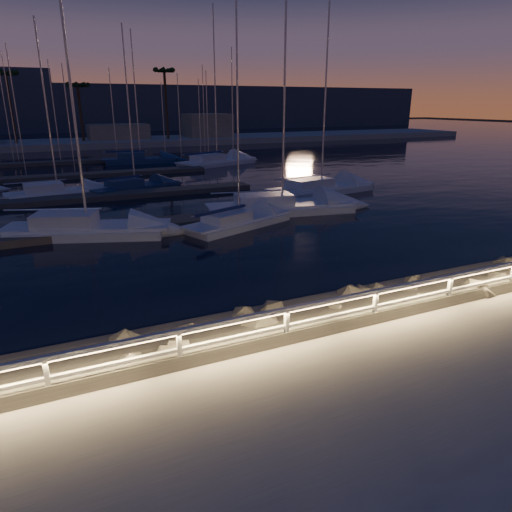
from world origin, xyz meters
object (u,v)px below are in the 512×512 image
object	(u,v)px
sailboat_c	(236,221)
sailboat_k	(139,159)
sailboat_f	(83,228)
sailboat_d	(278,206)
sailboat_l	(215,161)
sailboat_j	(55,192)
sailboat_g	(133,187)
guard_rail	(251,325)
sailboat_h	(319,188)

from	to	relation	value
sailboat_c	sailboat_k	bearing A→B (deg)	67.69
sailboat_c	sailboat_f	bearing A→B (deg)	147.27
sailboat_d	sailboat_l	world-z (taller)	sailboat_l
sailboat_j	sailboat_l	size ratio (longest dim) A/B	0.74
sailboat_d	sailboat_f	world-z (taller)	sailboat_d
sailboat_k	sailboat_c	bearing A→B (deg)	-83.40
sailboat_f	sailboat_k	size ratio (longest dim) A/B	0.99
sailboat_c	sailboat_j	xyz separation A→B (m)	(-9.30, 14.03, 0.03)
sailboat_f	sailboat_g	xyz separation A→B (m)	(4.90, 12.37, -0.07)
guard_rail	sailboat_f	size ratio (longest dim) A/B	2.97
sailboat_g	sailboat_j	size ratio (longest dim) A/B	0.99
sailboat_h	sailboat_g	bearing A→B (deg)	143.17
sailboat_c	sailboat_l	size ratio (longest dim) A/B	0.71
sailboat_f	sailboat_h	xyz separation A→B (m)	(18.34, 5.38, -0.02)
sailboat_d	sailboat_j	distance (m)	17.67
sailboat_f	sailboat_h	size ratio (longest dim) A/B	0.91
sailboat_g	sailboat_c	bearing A→B (deg)	-97.49
sailboat_d	sailboat_g	bearing A→B (deg)	131.87
sailboat_h	sailboat_k	bearing A→B (deg)	100.40
guard_rail	sailboat_j	xyz separation A→B (m)	(-3.92, 28.18, -0.95)
sailboat_c	sailboat_f	xyz separation A→B (m)	(-8.30, 1.71, 0.08)
sailboat_f	sailboat_h	world-z (taller)	sailboat_h
guard_rail	sailboat_l	size ratio (longest dim) A/B	2.57
sailboat_f	sailboat_g	world-z (taller)	sailboat_f
sailboat_c	sailboat_h	size ratio (longest dim) A/B	0.74
sailboat_c	sailboat_l	distance (m)	28.53
sailboat_d	sailboat_f	size ratio (longest dim) A/B	1.13
guard_rail	sailboat_c	world-z (taller)	sailboat_c
sailboat_j	sailboat_k	world-z (taller)	sailboat_k
guard_rail	sailboat_h	size ratio (longest dim) A/B	2.71
sailboat_f	sailboat_l	size ratio (longest dim) A/B	0.87
sailboat_c	sailboat_g	bearing A→B (deg)	82.47
sailboat_c	sailboat_h	world-z (taller)	sailboat_h
sailboat_d	sailboat_k	bearing A→B (deg)	105.78
sailboat_f	sailboat_c	bearing A→B (deg)	7.75
sailboat_f	sailboat_k	world-z (taller)	sailboat_k
sailboat_c	sailboat_d	size ratio (longest dim) A/B	0.72
sailboat_d	sailboat_l	bearing A→B (deg)	89.44
sailboat_d	sailboat_k	distance (m)	30.90
guard_rail	sailboat_g	xyz separation A→B (m)	(1.98, 28.23, -0.97)
guard_rail	sailboat_k	xyz separation A→B (m)	(6.08, 47.24, -0.92)
guard_rail	sailboat_l	world-z (taller)	sailboat_l
guard_rail	sailboat_c	distance (m)	15.17
sailboat_h	sailboat_l	size ratio (longest dim) A/B	0.95
sailboat_k	sailboat_g	bearing A→B (deg)	-94.34
sailboat_h	sailboat_j	size ratio (longest dim) A/B	1.28
sailboat_k	guard_rail	bearing A→B (deg)	-89.51
sailboat_f	sailboat_l	distance (m)	30.55
sailboat_f	sailboat_h	distance (m)	19.12
guard_rail	sailboat_d	xyz separation A→B (m)	(9.35, 16.51, -0.91)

